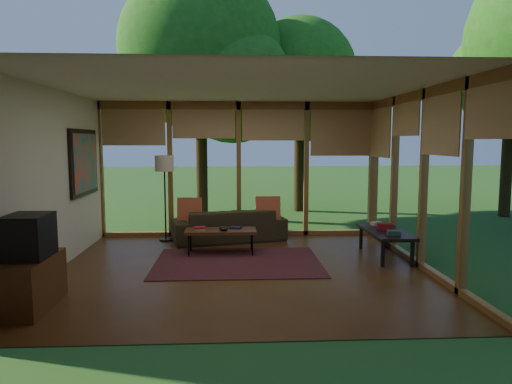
{
  "coord_description": "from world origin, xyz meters",
  "views": [
    {
      "loc": [
        -0.11,
        -6.7,
        1.94
      ],
      "look_at": [
        0.26,
        0.7,
        1.09
      ],
      "focal_mm": 32.0,
      "sensor_mm": 36.0,
      "label": 1
    }
  ],
  "objects": [
    {
      "name": "sofa",
      "position": [
        -0.2,
        2.0,
        0.31
      ],
      "size": [
        2.26,
        1.3,
        0.62
      ],
      "primitive_type": "imported",
      "rotation": [
        0.0,
        0.0,
        3.37
      ],
      "color": "#322A19",
      "rests_on": "floor"
    },
    {
      "name": "coffee_table",
      "position": [
        -0.33,
        0.96,
        0.39
      ],
      "size": [
        1.2,
        0.5,
        0.43
      ],
      "color": "#593218",
      "rests_on": "floor"
    },
    {
      "name": "exterior_lawn",
      "position": [
        8.0,
        8.0,
        -0.01
      ],
      "size": [
        40.0,
        40.0,
        0.0
      ],
      "primitive_type": "plane",
      "color": "#275520",
      "rests_on": "ground"
    },
    {
      "name": "pillow_right",
      "position": [
        0.55,
        1.95,
        0.61
      ],
      "size": [
        0.47,
        0.25,
        0.49
      ],
      "primitive_type": "cube",
      "rotation": [
        -0.21,
        0.0,
        0.0
      ],
      "color": "#97250D",
      "rests_on": "sofa"
    },
    {
      "name": "ceiling",
      "position": [
        0.0,
        0.0,
        2.7
      ],
      "size": [
        5.5,
        5.5,
        0.0
      ],
      "primitive_type": "plane",
      "rotation": [
        3.14,
        0.0,
        0.0
      ],
      "color": "white",
      "rests_on": "ground"
    },
    {
      "name": "wall_left",
      "position": [
        -2.75,
        0.0,
        1.35
      ],
      "size": [
        0.04,
        5.0,
        2.7
      ],
      "primitive_type": "cube",
      "color": "silver",
      "rests_on": "ground"
    },
    {
      "name": "wall_painting",
      "position": [
        -2.71,
        1.4,
        1.55
      ],
      "size": [
        0.06,
        1.35,
        1.15
      ],
      "color": "black",
      "rests_on": "wall_left"
    },
    {
      "name": "tree_nw",
      "position": [
        -0.89,
        4.69,
        4.11
      ],
      "size": [
        3.92,
        3.92,
        6.08
      ],
      "color": "#322312",
      "rests_on": "ground"
    },
    {
      "name": "side_console",
      "position": [
        2.4,
        0.62,
        0.41
      ],
      "size": [
        0.6,
        1.4,
        0.46
      ],
      "color": "black",
      "rests_on": "floor"
    },
    {
      "name": "window_wall_back",
      "position": [
        0.0,
        2.5,
        1.35
      ],
      "size": [
        5.5,
        0.12,
        2.7
      ],
      "primitive_type": "cube",
      "color": "#9A6530",
      "rests_on": "ground"
    },
    {
      "name": "floor",
      "position": [
        0.0,
        0.0,
        0.0
      ],
      "size": [
        5.5,
        5.5,
        0.0
      ],
      "primitive_type": "plane",
      "color": "brown",
      "rests_on": "ground"
    },
    {
      "name": "floor_lamp",
      "position": [
        -1.43,
        2.07,
        1.41
      ],
      "size": [
        0.36,
        0.36,
        1.65
      ],
      "color": "black",
      "rests_on": "floor"
    },
    {
      "name": "wall_front",
      "position": [
        0.0,
        -2.5,
        1.35
      ],
      "size": [
        5.5,
        0.04,
        2.7
      ],
      "primitive_type": "cube",
      "color": "silver",
      "rests_on": "ground"
    },
    {
      "name": "television",
      "position": [
        -2.45,
        -1.48,
        0.85
      ],
      "size": [
        0.45,
        0.55,
        0.5
      ],
      "primitive_type": "cube",
      "color": "black",
      "rests_on": "media_cabinet"
    },
    {
      "name": "pillow_left",
      "position": [
        -0.95,
        1.95,
        0.61
      ],
      "size": [
        0.46,
        0.24,
        0.48
      ],
      "primitive_type": "cube",
      "rotation": [
        -0.21,
        0.0,
        0.0
      ],
      "color": "#97250D",
      "rests_on": "sofa"
    },
    {
      "name": "window_wall_right",
      "position": [
        2.75,
        0.0,
        1.35
      ],
      "size": [
        0.12,
        5.0,
        2.7
      ],
      "primitive_type": "cube",
      "color": "#9A6530",
      "rests_on": "ground"
    },
    {
      "name": "rug",
      "position": [
        -0.05,
        0.38,
        0.01
      ],
      "size": [
        2.61,
        1.85,
        0.01
      ],
      "primitive_type": "cube",
      "color": "maroon",
      "rests_on": "floor"
    },
    {
      "name": "tree_far",
      "position": [
        6.56,
        4.58,
        3.4
      ],
      "size": [
        2.61,
        2.61,
        4.73
      ],
      "color": "#322312",
      "rests_on": "ground"
    },
    {
      "name": "tree_ne",
      "position": [
        1.7,
        5.8,
        3.68
      ],
      "size": [
        3.04,
        3.04,
        5.22
      ],
      "color": "#322312",
      "rests_on": "ground"
    },
    {
      "name": "ct_book_lower",
      "position": [
        -0.68,
        0.91,
        0.44
      ],
      "size": [
        0.19,
        0.14,
        0.03
      ],
      "primitive_type": "cube",
      "rotation": [
        0.0,
        0.0,
        0.02
      ],
      "color": "beige",
      "rests_on": "coffee_table"
    },
    {
      "name": "ct_book_side",
      "position": [
        -0.08,
        1.04,
        0.44
      ],
      "size": [
        0.22,
        0.19,
        0.03
      ],
      "primitive_type": "cube",
      "rotation": [
        0.0,
        0.0,
        -0.29
      ],
      "color": "black",
      "rests_on": "coffee_table"
    },
    {
      "name": "console_book_a",
      "position": [
        2.4,
        0.22,
        0.49
      ],
      "size": [
        0.22,
        0.18,
        0.07
      ],
      "primitive_type": "cube",
      "rotation": [
        0.0,
        0.0,
        -0.19
      ],
      "color": "#2C4E43",
      "rests_on": "side_console"
    },
    {
      "name": "console_book_c",
      "position": [
        2.4,
        1.07,
        0.48
      ],
      "size": [
        0.22,
        0.19,
        0.05
      ],
      "primitive_type": "cube",
      "rotation": [
        0.0,
        0.0,
        0.24
      ],
      "color": "beige",
      "rests_on": "side_console"
    },
    {
      "name": "console_book_b",
      "position": [
        2.4,
        0.67,
        0.51
      ],
      "size": [
        0.27,
        0.22,
        0.11
      ],
      "primitive_type": "cube",
      "rotation": [
        0.0,
        0.0,
        -0.21
      ],
      "color": "maroon",
      "rests_on": "side_console"
    },
    {
      "name": "ct_bowl",
      "position": [
        -0.28,
        0.86,
        0.46
      ],
      "size": [
        0.16,
        0.16,
        0.07
      ],
      "primitive_type": "ellipsoid",
      "color": "black",
      "rests_on": "coffee_table"
    },
    {
      "name": "media_cabinet",
      "position": [
        -2.47,
        -1.48,
        0.3
      ],
      "size": [
        0.5,
        1.0,
        0.6
      ],
      "primitive_type": "cube",
      "color": "#593218",
      "rests_on": "floor"
    },
    {
      "name": "ct_book_upper",
      "position": [
        -0.68,
        0.91,
        0.47
      ],
      "size": [
        0.21,
        0.18,
        0.03
      ],
      "primitive_type": "cube",
      "rotation": [
        0.0,
        0.0,
        0.19
      ],
      "color": "maroon",
      "rests_on": "coffee_table"
    }
  ]
}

